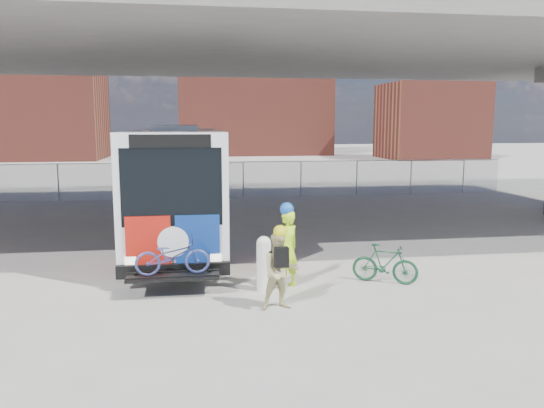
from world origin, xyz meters
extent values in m
plane|color=#9E9991|center=(0.00, 0.00, 0.00)|extent=(160.00, 160.00, 0.00)
cube|color=silver|center=(-2.00, 3.14, 1.95)|extent=(2.55, 12.00, 3.20)
cube|color=black|center=(-2.00, 3.64, 2.59)|extent=(2.61, 11.00, 1.28)
cube|color=black|center=(-2.00, -2.81, 2.33)|extent=(2.24, 0.12, 1.76)
cube|color=black|center=(-2.00, -2.81, 3.36)|extent=(1.78, 0.12, 0.30)
cube|color=black|center=(-2.00, -2.91, 0.45)|extent=(2.55, 0.20, 0.30)
cube|color=#A6160C|center=(-2.55, -2.88, 1.10)|extent=(1.00, 0.08, 1.20)
cube|color=navy|center=(-1.45, -2.88, 1.10)|extent=(1.00, 0.08, 1.20)
cylinder|color=silver|center=(-2.00, -2.90, 1.10)|extent=(0.70, 0.06, 0.70)
cube|color=gray|center=(-2.00, 3.14, 3.62)|extent=(1.28, 7.20, 0.14)
cube|color=black|center=(-2.00, -3.41, 0.45)|extent=(2.00, 0.70, 0.06)
cylinder|color=black|center=(-3.15, -1.26, 0.50)|extent=(0.30, 1.00, 1.00)
cylinder|color=black|center=(-0.85, -1.26, 0.50)|extent=(0.30, 1.00, 1.00)
cylinder|color=black|center=(-3.15, 7.34, 0.50)|extent=(0.30, 1.00, 1.00)
cylinder|color=black|center=(-0.85, 7.34, 0.50)|extent=(0.30, 1.00, 1.00)
cube|color=#A6160C|center=(-3.30, -0.66, 1.30)|extent=(0.06, 2.60, 1.70)
cube|color=navy|center=(-3.30, 0.94, 1.30)|extent=(0.06, 1.40, 1.70)
cube|color=#A6160C|center=(-0.70, -0.66, 1.30)|extent=(0.06, 2.60, 1.70)
cube|color=navy|center=(-0.70, 0.94, 1.30)|extent=(0.06, 1.40, 1.70)
imported|color=#3A4481|center=(-2.00, -3.41, 0.90)|extent=(1.64, 0.66, 0.85)
cube|color=#605E59|center=(0.00, 4.00, 6.75)|extent=(40.00, 16.00, 1.50)
cube|color=#605E59|center=(0.00, 4.00, 7.55)|extent=(40.00, 0.60, 0.80)
cylinder|color=gray|center=(-8.00, 12.00, 0.90)|extent=(0.06, 0.06, 1.80)
cylinder|color=gray|center=(-4.00, 12.00, 0.90)|extent=(0.06, 0.06, 1.80)
cylinder|color=gray|center=(0.00, 12.00, 0.90)|extent=(0.06, 0.06, 1.80)
cylinder|color=gray|center=(4.00, 12.00, 0.90)|extent=(0.06, 0.06, 1.80)
cylinder|color=gray|center=(8.00, 12.00, 0.90)|extent=(0.06, 0.06, 1.80)
cylinder|color=gray|center=(12.00, 12.00, 0.90)|extent=(0.06, 0.06, 1.80)
plane|color=gray|center=(0.00, 12.00, 0.90)|extent=(30.00, 0.00, 30.00)
cube|color=gray|center=(0.00, 12.00, 1.82)|extent=(30.00, 0.05, 0.04)
cube|color=brown|center=(-18.00, 45.00, 5.00)|extent=(14.00, 10.00, 10.00)
cube|color=brown|center=(6.00, 52.00, 6.00)|extent=(18.00, 12.00, 12.00)
cube|color=brown|center=(24.00, 40.00, 4.00)|extent=(10.00, 8.00, 8.00)
cylinder|color=brown|center=(14.00, 55.00, 12.50)|extent=(2.20, 2.20, 25.00)
cylinder|color=silver|center=(0.01, -3.32, 0.55)|extent=(0.33, 0.33, 1.09)
sphere|color=silver|center=(0.01, -3.32, 1.09)|extent=(0.33, 0.33, 0.33)
imported|color=#BCF71A|center=(0.56, -3.16, 0.90)|extent=(0.79, 0.73, 1.81)
sphere|color=blue|center=(0.56, -3.16, 1.83)|extent=(0.31, 0.31, 0.31)
imported|color=tan|center=(0.18, -4.56, 0.79)|extent=(0.81, 0.65, 1.58)
sphere|color=yellow|center=(0.18, -4.56, 1.60)|extent=(0.27, 0.27, 0.27)
cube|color=black|center=(0.17, -4.76, 1.13)|extent=(0.29, 0.18, 0.40)
imported|color=#16472A|center=(2.92, -3.16, 0.47)|extent=(1.57, 1.12, 0.93)
camera|label=1|loc=(-1.52, -14.79, 3.74)|focal=35.00mm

